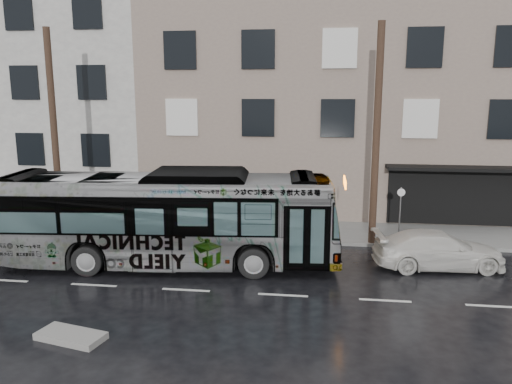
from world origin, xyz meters
TOP-DOWN VIEW (x-y plane):
  - ground at (0.00, 0.00)m, footprint 120.00×120.00m
  - sidewalk at (0.00, 4.90)m, footprint 90.00×3.60m
  - building_taupe at (5.00, 12.70)m, footprint 20.00×12.00m
  - utility_pole_front at (6.50, 3.30)m, footprint 0.30×0.30m
  - utility_pole_rear at (-7.50, 3.30)m, footprint 0.30×0.30m
  - sign_post at (7.60, 3.30)m, footprint 0.06×0.06m
  - bus at (-1.44, -0.13)m, footprint 13.11×4.18m
  - white_sedan at (8.67, 0.86)m, footprint 4.91×2.45m
  - dark_sedan at (-7.91, 0.38)m, footprint 4.88×1.81m
  - slush_pile at (-2.09, -6.16)m, footprint 1.93×1.19m

SIDE VIEW (x-z plane):
  - ground at x=0.00m, z-range 0.00..0.00m
  - sidewalk at x=0.00m, z-range 0.00..0.15m
  - slush_pile at x=-2.09m, z-range 0.00..0.18m
  - white_sedan at x=8.67m, z-range 0.00..1.37m
  - dark_sedan at x=-7.91m, z-range 0.00..1.59m
  - sign_post at x=7.60m, z-range 0.15..2.55m
  - bus at x=-1.44m, z-range 0.00..3.59m
  - utility_pole_front at x=6.50m, z-range 0.15..9.15m
  - utility_pole_rear at x=-7.50m, z-range 0.15..9.15m
  - building_taupe at x=5.00m, z-range 0.00..11.00m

